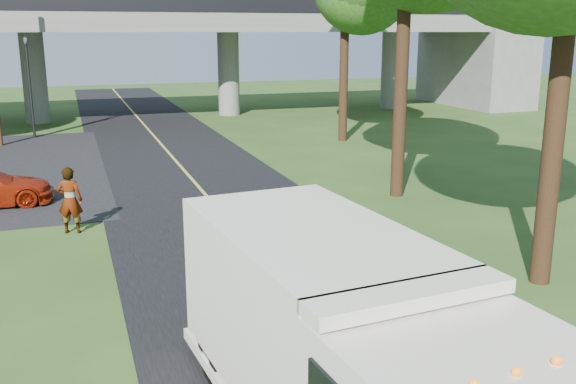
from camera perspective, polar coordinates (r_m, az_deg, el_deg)
name	(u,v)px	position (r m, az deg, el deg)	size (l,w,h in m)	color
ground	(330,338)	(12.09, 3.75, -12.83)	(120.00, 120.00, 0.00)	#2A491A
road	(212,203)	(21.08, -6.73, -0.99)	(7.00, 90.00, 0.02)	black
lane_line	(212,203)	(21.08, -6.74, -0.94)	(0.12, 90.00, 0.01)	gold
overpass	(134,46)	(42.14, -13.50, 12.51)	(54.00, 10.00, 7.30)	slate
traffic_signal	(29,76)	(36.03, -22.04, 9.51)	(0.18, 0.22, 5.20)	black
step_van	(337,337)	(8.73, 4.38, -12.72)	(3.09, 6.94, 2.83)	silver
pedestrian	(70,200)	(18.68, -18.82, -0.70)	(0.68, 0.45, 1.87)	gray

